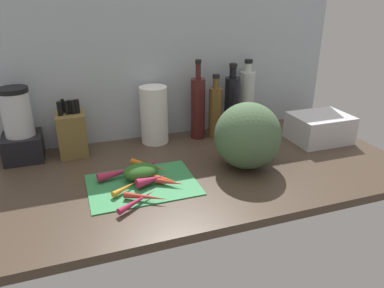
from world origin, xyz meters
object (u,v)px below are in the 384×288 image
at_px(carrot_4, 160,178).
at_px(dish_rack, 319,128).
at_px(carrot_3, 152,180).
at_px(paper_towel_roll, 154,115).
at_px(carrot_0, 138,201).
at_px(knife_block, 72,133).
at_px(bottle_3, 246,99).
at_px(carrot_1, 125,188).
at_px(bottle_2, 232,104).
at_px(carrot_2, 150,166).
at_px(carrot_6, 145,167).
at_px(carrot_7, 169,182).
at_px(carrot_8, 146,197).
at_px(cutting_board, 143,184).
at_px(bottle_1, 215,111).
at_px(bottle_0, 198,107).
at_px(winter_squash, 248,136).
at_px(blender_appliance, 20,130).
at_px(carrot_5, 121,173).

relative_size(carrot_4, dish_rack, 0.55).
xyz_separation_m(carrot_3, carrot_4, (0.03, 0.01, -0.00)).
bearing_deg(paper_towel_roll, carrot_0, -110.12).
bearing_deg(knife_block, bottle_3, 2.96).
bearing_deg(carrot_1, knife_block, 110.34).
height_order(knife_block, bottle_2, bottle_2).
relative_size(carrot_2, carrot_6, 1.01).
height_order(carrot_7, carrot_8, same).
bearing_deg(paper_towel_roll, knife_block, -177.91).
height_order(cutting_board, bottle_1, bottle_1).
bearing_deg(bottle_3, paper_towel_roll, -176.38).
relative_size(carrot_8, bottle_0, 0.41).
bearing_deg(cutting_board, bottle_0, 46.60).
bearing_deg(carrot_7, dish_rack, 13.61).
distance_m(carrot_1, dish_rack, 0.92).
bearing_deg(carrot_0, knife_block, 109.19).
height_order(carrot_6, dish_rack, dish_rack).
xyz_separation_m(carrot_1, carrot_7, (0.15, -0.01, 0.00)).
bearing_deg(carrot_4, winter_squash, 3.55).
relative_size(carrot_6, winter_squash, 0.64).
xyz_separation_m(cutting_board, carrot_6, (0.03, 0.08, 0.02)).
xyz_separation_m(carrot_0, bottle_3, (0.65, 0.52, 0.13)).
bearing_deg(carrot_2, winter_squash, -13.63).
height_order(carrot_2, carrot_4, carrot_4).
height_order(carrot_1, bottle_2, bottle_2).
relative_size(carrot_0, bottle_3, 0.48).
bearing_deg(bottle_1, carrot_0, -134.50).
relative_size(carrot_6, bottle_2, 0.50).
distance_m(carrot_8, bottle_2, 0.72).
height_order(carrot_6, bottle_3, bottle_3).
height_order(cutting_board, bottle_2, bottle_2).
height_order(blender_appliance, bottle_2, bottle_2).
distance_m(winter_squash, paper_towel_roll, 0.45).
bearing_deg(carrot_4, carrot_6, 109.23).
height_order(carrot_2, bottle_3, bottle_3).
relative_size(carrot_7, knife_block, 0.45).
distance_m(cutting_board, knife_block, 0.42).
xyz_separation_m(blender_appliance, paper_towel_roll, (0.54, 0.00, -0.00)).
distance_m(bottle_3, dish_rack, 0.36).
distance_m(carrot_6, bottle_3, 0.67).
bearing_deg(carrot_0, carrot_4, 48.47).
relative_size(cutting_board, carrot_3, 3.24).
relative_size(carrot_3, bottle_3, 0.35).
bearing_deg(carrot_8, bottle_2, 42.54).
xyz_separation_m(carrot_1, bottle_0, (0.40, 0.39, 0.13)).
bearing_deg(carrot_7, winter_squash, 10.00).
height_order(carrot_4, winter_squash, winter_squash).
distance_m(carrot_7, carrot_8, 0.12).
bearing_deg(bottle_3, carrot_5, -153.78).
relative_size(carrot_2, carrot_3, 1.42).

